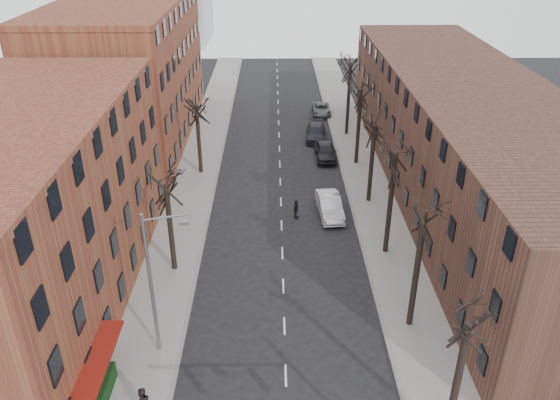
{
  "coord_description": "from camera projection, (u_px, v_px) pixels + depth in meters",
  "views": [
    {
      "loc": [
        -0.57,
        -13.68,
        22.35
      ],
      "look_at": [
        -0.16,
        20.83,
        4.0
      ],
      "focal_mm": 35.0,
      "sensor_mm": 36.0,
      "label": 1
    }
  ],
  "objects": [
    {
      "name": "pedestrian_crossing",
      "position": [
        296.0,
        209.0,
        44.46
      ],
      "size": [
        0.74,
        1.04,
        1.63
      ],
      "primitive_type": "imported",
      "rotation": [
        0.0,
        0.0,
        1.16
      ],
      "color": "black",
      "rests_on": "ground"
    },
    {
      "name": "sidewalk_right",
      "position": [
        361.0,
        167.0,
        53.53
      ],
      "size": [
        4.0,
        90.0,
        0.15
      ],
      "primitive_type": "cube",
      "color": "gray",
      "rests_on": "ground"
    },
    {
      "name": "building_left_near",
      "position": [
        19.0,
        218.0,
        32.84
      ],
      "size": [
        12.0,
        26.0,
        12.0
      ],
      "primitive_type": "cube",
      "color": "brown",
      "rests_on": "ground"
    },
    {
      "name": "tree_right_f",
      "position": [
        346.0,
        135.0,
        61.5
      ],
      "size": [
        5.2,
        5.2,
        11.6
      ],
      "primitive_type": null,
      "color": "black",
      "rests_on": "ground"
    },
    {
      "name": "tree_left_a",
      "position": [
        175.0,
        270.0,
        38.39
      ],
      "size": [
        5.2,
        5.2,
        9.5
      ],
      "primitive_type": null,
      "color": "black",
      "rests_on": "ground"
    },
    {
      "name": "tree_left_b",
      "position": [
        201.0,
        173.0,
        52.52
      ],
      "size": [
        5.2,
        5.2,
        9.5
      ],
      "primitive_type": null,
      "color": "black",
      "rests_on": "ground"
    },
    {
      "name": "building_right",
      "position": [
        466.0,
        139.0,
        46.88
      ],
      "size": [
        12.0,
        50.0,
        10.0
      ],
      "primitive_type": "cube",
      "color": "#513026",
      "rests_on": "ground"
    },
    {
      "name": "streetlight",
      "position": [
        153.0,
        279.0,
        28.98
      ],
      "size": [
        2.45,
        0.22,
        9.03
      ],
      "color": "slate",
      "rests_on": "ground"
    },
    {
      "name": "silver_sedan",
      "position": [
        330.0,
        206.0,
        44.94
      ],
      "size": [
        2.13,
        5.16,
        1.66
      ],
      "primitive_type": "imported",
      "rotation": [
        0.0,
        0.0,
        0.08
      ],
      "color": "silver",
      "rests_on": "ground"
    },
    {
      "name": "tree_right_e",
      "position": [
        356.0,
        164.0,
        54.44
      ],
      "size": [
        5.2,
        5.2,
        10.8
      ],
      "primitive_type": null,
      "color": "black",
      "rests_on": "ground"
    },
    {
      "name": "building_left_far",
      "position": [
        129.0,
        74.0,
        57.97
      ],
      "size": [
        12.0,
        28.0,
        14.0
      ],
      "primitive_type": "cube",
      "color": "brown",
      "rests_on": "ground"
    },
    {
      "name": "parked_car_near",
      "position": [
        325.0,
        151.0,
        55.16
      ],
      "size": [
        2.03,
        4.89,
        1.66
      ],
      "primitive_type": "imported",
      "rotation": [
        0.0,
        0.0,
        0.02
      ],
      "color": "black",
      "rests_on": "ground"
    },
    {
      "name": "tree_right_d",
      "position": [
        368.0,
        201.0,
        47.38
      ],
      "size": [
        5.2,
        5.2,
        10.0
      ],
      "primitive_type": null,
      "color": "black",
      "rests_on": "ground"
    },
    {
      "name": "parked_car_mid",
      "position": [
        316.0,
        132.0,
        60.04
      ],
      "size": [
        2.54,
        5.35,
        1.51
      ],
      "primitive_type": "imported",
      "rotation": [
        0.0,
        0.0,
        -0.08
      ],
      "color": "black",
      "rests_on": "ground"
    },
    {
      "name": "tree_right_b",
      "position": [
        409.0,
        325.0,
        33.25
      ],
      "size": [
        5.2,
        5.2,
        10.8
      ],
      "primitive_type": null,
      "color": "black",
      "rests_on": "ground"
    },
    {
      "name": "tree_right_c",
      "position": [
        385.0,
        252.0,
        40.32
      ],
      "size": [
        5.2,
        5.2,
        11.6
      ],
      "primitive_type": null,
      "color": "black",
      "rests_on": "ground"
    },
    {
      "name": "sidewalk_left",
      "position": [
        198.0,
        168.0,
        53.36
      ],
      "size": [
        4.0,
        90.0,
        0.15
      ],
      "primitive_type": "cube",
      "color": "gray",
      "rests_on": "ground"
    },
    {
      "name": "parked_car_far",
      "position": [
        321.0,
        109.0,
        67.37
      ],
      "size": [
        2.16,
        4.65,
        1.29
      ],
      "primitive_type": "imported",
      "rotation": [
        0.0,
        0.0,
        -0.01
      ],
      "color": "#565A5E",
      "rests_on": "ground"
    }
  ]
}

